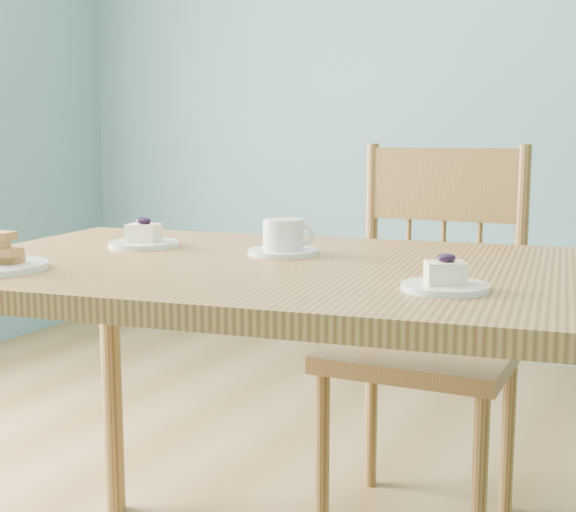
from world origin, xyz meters
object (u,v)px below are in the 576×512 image
(cheesecake_plate_near, at_px, (445,281))
(coffee_cup, at_px, (284,240))
(cheesecake_plate_far, at_px, (144,239))
(dining_table, at_px, (308,303))
(dining_chair, at_px, (426,334))

(cheesecake_plate_near, xyz_separation_m, coffee_cup, (-0.42, 0.24, 0.02))
(cheesecake_plate_far, bearing_deg, coffee_cup, 5.73)
(dining_table, xyz_separation_m, coffee_cup, (-0.10, 0.09, 0.11))
(coffee_cup, bearing_deg, cheesecake_plate_near, -51.27)
(dining_table, height_order, cheesecake_plate_far, cheesecake_plate_far)
(dining_chair, bearing_deg, coffee_cup, -109.35)
(dining_table, xyz_separation_m, cheesecake_plate_far, (-0.44, 0.06, 0.10))
(dining_table, bearing_deg, coffee_cup, 129.55)
(cheesecake_plate_far, relative_size, coffee_cup, 1.06)
(dining_table, distance_m, dining_chair, 0.64)
(dining_table, height_order, coffee_cup, coffee_cup)
(cheesecake_plate_near, distance_m, coffee_cup, 0.48)
(dining_chair, xyz_separation_m, coffee_cup, (-0.17, -0.51, 0.30))
(cheesecake_plate_far, xyz_separation_m, coffee_cup, (0.34, 0.03, 0.01))
(cheesecake_plate_near, height_order, cheesecake_plate_far, cheesecake_plate_far)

